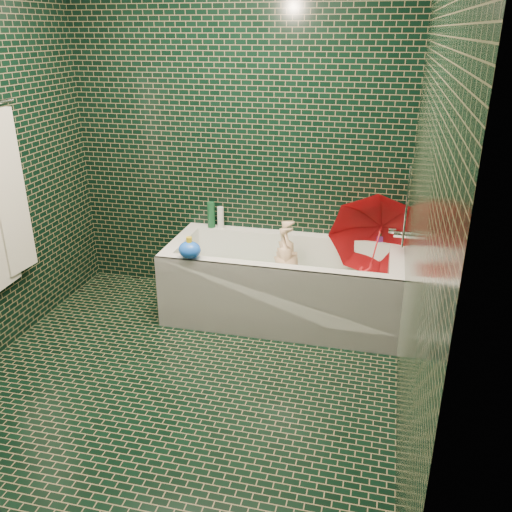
% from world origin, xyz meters
% --- Properties ---
extents(floor, '(2.80, 2.80, 0.00)m').
position_xyz_m(floor, '(0.00, 0.00, 0.00)').
color(floor, black).
rests_on(floor, ground).
extents(wall_back, '(2.80, 0.00, 2.80)m').
position_xyz_m(wall_back, '(0.00, 1.40, 1.25)').
color(wall_back, black).
rests_on(wall_back, floor).
extents(wall_right, '(0.00, 2.80, 2.80)m').
position_xyz_m(wall_right, '(1.30, 0.00, 1.25)').
color(wall_right, black).
rests_on(wall_right, floor).
extents(bathtub, '(1.70, 0.75, 0.55)m').
position_xyz_m(bathtub, '(0.45, 1.01, 0.21)').
color(bathtub, white).
rests_on(bathtub, floor).
extents(bath_mat, '(1.35, 0.47, 0.01)m').
position_xyz_m(bath_mat, '(0.45, 1.02, 0.16)').
color(bath_mat, green).
rests_on(bath_mat, bathtub).
extents(water, '(1.48, 0.53, 0.00)m').
position_xyz_m(water, '(0.45, 1.02, 0.30)').
color(water, silver).
rests_on(water, bathtub).
extents(faucet, '(0.18, 0.19, 0.55)m').
position_xyz_m(faucet, '(1.26, 1.02, 0.77)').
color(faucet, silver).
rests_on(faucet, wall_right).
extents(child, '(0.87, 0.33, 0.29)m').
position_xyz_m(child, '(0.51, 1.02, 0.31)').
color(child, '#DDB28A').
rests_on(child, bathtub).
extents(umbrella, '(0.93, 0.87, 0.95)m').
position_xyz_m(umbrella, '(1.10, 1.06, 0.61)').
color(umbrella, red).
rests_on(umbrella, bathtub).
extents(soap_bottle_a, '(0.10, 0.10, 0.26)m').
position_xyz_m(soap_bottle_a, '(1.22, 1.33, 0.55)').
color(soap_bottle_a, white).
rests_on(soap_bottle_a, bathtub).
extents(soap_bottle_b, '(0.11, 0.12, 0.19)m').
position_xyz_m(soap_bottle_b, '(1.15, 1.32, 0.55)').
color(soap_bottle_b, '#602079').
rests_on(soap_bottle_b, bathtub).
extents(soap_bottle_c, '(0.18, 0.18, 0.19)m').
position_xyz_m(soap_bottle_c, '(1.20, 1.35, 0.55)').
color(soap_bottle_c, '#144626').
rests_on(soap_bottle_c, bathtub).
extents(bottle_right_tall, '(0.06, 0.06, 0.22)m').
position_xyz_m(bottle_right_tall, '(1.12, 1.35, 0.66)').
color(bottle_right_tall, '#144626').
rests_on(bottle_right_tall, bathtub).
extents(bottle_right_pump, '(0.06, 0.06, 0.16)m').
position_xyz_m(bottle_right_pump, '(1.25, 1.33, 0.63)').
color(bottle_right_pump, silver).
rests_on(bottle_right_pump, bathtub).
extents(bottle_left_tall, '(0.07, 0.07, 0.21)m').
position_xyz_m(bottle_left_tall, '(-0.20, 1.33, 0.65)').
color(bottle_left_tall, '#144626').
rests_on(bottle_left_tall, bathtub).
extents(bottle_left_short, '(0.07, 0.07, 0.17)m').
position_xyz_m(bottle_left_short, '(-0.12, 1.33, 0.64)').
color(bottle_left_short, white).
rests_on(bottle_left_short, bathtub).
extents(rubber_duck, '(0.11, 0.08, 0.09)m').
position_xyz_m(rubber_duck, '(0.89, 1.35, 0.59)').
color(rubber_duck, yellow).
rests_on(rubber_duck, bathtub).
extents(bath_toy, '(0.18, 0.16, 0.15)m').
position_xyz_m(bath_toy, '(-0.14, 0.68, 0.62)').
color(bath_toy, blue).
rests_on(bath_toy, bathtub).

